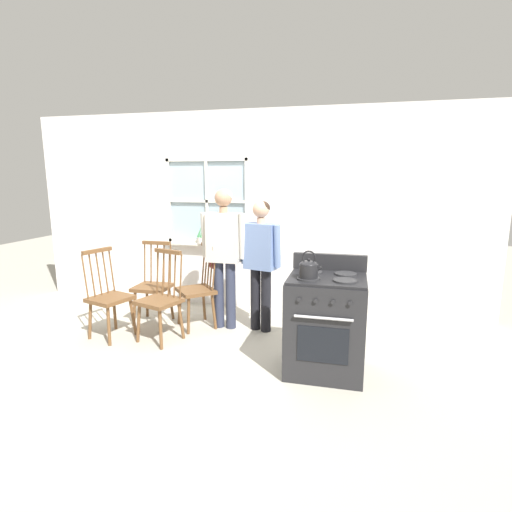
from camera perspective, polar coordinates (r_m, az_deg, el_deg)
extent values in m
plane|color=#B2AD9E|center=(4.52, -5.63, -12.59)|extent=(16.00, 16.00, 0.00)
cube|color=white|center=(6.43, -20.45, 6.29)|extent=(2.00, 0.06, 2.70)
cube|color=white|center=(5.32, 15.93, 5.69)|extent=(3.21, 0.06, 2.70)
cube|color=white|center=(5.83, -6.72, -2.47)|extent=(1.19, 0.06, 0.91)
cube|color=white|center=(5.69, -7.18, 16.84)|extent=(1.19, 0.06, 0.62)
cube|color=silver|center=(5.67, -7.10, 1.65)|extent=(1.25, 0.10, 0.03)
cube|color=#9EB7C6|center=(5.68, -6.92, 7.79)|extent=(1.13, 0.01, 1.11)
cube|color=silver|center=(5.66, -7.03, 7.78)|extent=(0.04, 0.02, 1.17)
cube|color=silver|center=(5.66, -7.03, 7.78)|extent=(1.19, 0.02, 0.04)
cube|color=silver|center=(5.89, -12.33, 7.73)|extent=(0.04, 0.03, 1.17)
cube|color=silver|center=(5.48, -1.34, 7.75)|extent=(0.04, 0.03, 1.17)
cube|color=silver|center=(5.65, -7.17, 13.52)|extent=(1.19, 0.03, 0.04)
cube|color=silver|center=(5.72, -6.90, 2.10)|extent=(1.19, 0.03, 0.04)
cube|color=brown|center=(4.94, -8.57, -4.92)|extent=(0.58, 0.58, 0.04)
cylinder|color=brown|center=(5.12, -10.83, -7.24)|extent=(0.09, 0.05, 0.44)
cylinder|color=brown|center=(4.81, -9.62, -8.41)|extent=(0.05, 0.09, 0.44)
cylinder|color=brown|center=(5.21, -7.45, -6.79)|extent=(0.05, 0.09, 0.44)
cylinder|color=brown|center=(4.91, -6.04, -7.89)|extent=(0.09, 0.05, 0.44)
cylinder|color=brown|center=(5.10, -7.52, -1.35)|extent=(0.07, 0.06, 0.52)
cylinder|color=brown|center=(5.01, -7.16, -1.54)|extent=(0.07, 0.06, 0.52)
cylinder|color=brown|center=(4.93, -6.79, -1.75)|extent=(0.07, 0.06, 0.52)
cylinder|color=brown|center=(4.85, -6.41, -1.96)|extent=(0.07, 0.06, 0.52)
cylinder|color=brown|center=(4.77, -6.01, -2.18)|extent=(0.07, 0.06, 0.52)
cube|color=brown|center=(4.88, -6.87, 1.43)|extent=(0.28, 0.31, 0.04)
cube|color=brown|center=(5.19, -14.61, -4.36)|extent=(0.42, 0.41, 0.04)
cylinder|color=brown|center=(5.21, -16.97, -7.22)|extent=(0.07, 0.07, 0.44)
cylinder|color=brown|center=(5.05, -13.60, -7.61)|extent=(0.07, 0.07, 0.44)
cylinder|color=brown|center=(5.47, -15.29, -6.23)|extent=(0.07, 0.07, 0.44)
cylinder|color=brown|center=(5.32, -12.05, -6.57)|extent=(0.07, 0.07, 0.44)
cylinder|color=brown|center=(5.36, -15.61, -1.04)|extent=(0.02, 0.07, 0.52)
cylinder|color=brown|center=(5.32, -14.76, -1.09)|extent=(0.02, 0.07, 0.52)
cylinder|color=brown|center=(5.28, -13.90, -1.14)|extent=(0.02, 0.07, 0.52)
cylinder|color=brown|center=(5.24, -13.02, -1.20)|extent=(0.02, 0.07, 0.52)
cylinder|color=brown|center=(5.20, -12.13, -1.25)|extent=(0.02, 0.07, 0.52)
cube|color=brown|center=(5.23, -14.04, 1.83)|extent=(0.38, 0.04, 0.04)
cube|color=brown|center=(4.60, -13.69, -6.31)|extent=(0.52, 0.51, 0.04)
cylinder|color=brown|center=(4.70, -16.43, -9.21)|extent=(0.08, 0.06, 0.44)
cylinder|color=brown|center=(4.46, -13.47, -10.15)|extent=(0.06, 0.08, 0.44)
cylinder|color=brown|center=(4.90, -13.62, -8.20)|extent=(0.06, 0.08, 0.44)
cylinder|color=brown|center=(4.68, -10.66, -9.03)|extent=(0.08, 0.06, 0.44)
cylinder|color=brown|center=(4.77, -13.89, -2.43)|extent=(0.04, 0.07, 0.52)
cylinder|color=brown|center=(4.71, -13.13, -2.57)|extent=(0.04, 0.07, 0.52)
cylinder|color=brown|center=(4.65, -12.34, -2.72)|extent=(0.04, 0.07, 0.52)
cylinder|color=brown|center=(4.59, -11.53, -2.87)|extent=(0.04, 0.07, 0.52)
cylinder|color=brown|center=(4.53, -10.70, -3.03)|extent=(0.04, 0.07, 0.52)
cube|color=brown|center=(4.59, -12.48, 0.64)|extent=(0.37, 0.16, 0.04)
cube|color=brown|center=(4.87, -20.09, -5.74)|extent=(0.51, 0.52, 0.04)
cylinder|color=brown|center=(4.72, -20.29, -9.36)|extent=(0.07, 0.08, 0.44)
cylinder|color=brown|center=(4.92, -17.17, -8.31)|extent=(0.08, 0.07, 0.44)
cylinder|color=brown|center=(4.96, -22.61, -8.52)|extent=(0.08, 0.07, 0.44)
cylinder|color=brown|center=(5.16, -19.55, -7.57)|extent=(0.07, 0.08, 0.44)
cylinder|color=brown|center=(4.83, -23.22, -2.87)|extent=(0.07, 0.04, 0.52)
cylinder|color=brown|center=(4.88, -22.37, -2.66)|extent=(0.07, 0.04, 0.52)
cylinder|color=brown|center=(4.93, -21.53, -2.46)|extent=(0.07, 0.04, 0.52)
cylinder|color=brown|center=(4.98, -20.71, -2.27)|extent=(0.07, 0.04, 0.52)
cylinder|color=brown|center=(5.04, -19.91, -2.07)|extent=(0.07, 0.04, 0.52)
cube|color=brown|center=(4.88, -21.76, 0.71)|extent=(0.15, 0.37, 0.04)
cylinder|color=#2D3347|center=(4.92, -5.32, -5.47)|extent=(0.12, 0.12, 0.83)
cylinder|color=#2D3347|center=(4.87, -3.64, -5.61)|extent=(0.12, 0.12, 0.83)
cube|color=beige|center=(4.74, -4.61, 2.67)|extent=(0.40, 0.22, 0.58)
cylinder|color=beige|center=(4.80, -7.34, 3.00)|extent=(0.08, 0.11, 0.54)
cylinder|color=beige|center=(4.65, -1.96, 2.82)|extent=(0.08, 0.11, 0.54)
cylinder|color=tan|center=(4.70, -4.67, 6.61)|extent=(0.10, 0.10, 0.07)
sphere|color=tan|center=(4.69, -4.70, 8.28)|extent=(0.20, 0.20, 0.20)
ellipsoid|color=silver|center=(4.71, -4.64, 8.51)|extent=(0.21, 0.21, 0.17)
cylinder|color=black|center=(4.84, -0.06, -6.13)|extent=(0.12, 0.12, 0.76)
cylinder|color=black|center=(4.77, 1.43, -6.37)|extent=(0.12, 0.12, 0.76)
cube|color=#6B84B7|center=(4.65, 0.70, 1.40)|extent=(0.41, 0.30, 0.54)
cylinder|color=#6B84B7|center=(4.74, -1.77, 1.84)|extent=(0.10, 0.13, 0.50)
cylinder|color=#6B84B7|center=(4.53, 3.04, 1.40)|extent=(0.10, 0.13, 0.50)
cylinder|color=tan|center=(4.61, 0.70, 5.08)|extent=(0.10, 0.10, 0.06)
sphere|color=tan|center=(4.60, 0.71, 6.68)|extent=(0.19, 0.19, 0.19)
ellipsoid|color=#332319|center=(4.61, 0.80, 6.91)|extent=(0.20, 0.20, 0.16)
cube|color=#232326|center=(3.85, 9.91, -9.80)|extent=(0.71, 0.64, 0.90)
cube|color=black|center=(3.72, 10.15, -3.13)|extent=(0.70, 0.61, 0.02)
cylinder|color=#2D2D30|center=(3.60, 7.47, -3.22)|extent=(0.20, 0.20, 0.02)
cylinder|color=#2D2D30|center=(3.58, 12.58, -3.47)|extent=(0.20, 0.20, 0.02)
cylinder|color=#2D2D30|center=(3.85, 7.91, -2.29)|extent=(0.20, 0.20, 0.02)
cylinder|color=#2D2D30|center=(3.83, 12.69, -2.53)|extent=(0.20, 0.20, 0.02)
cube|color=#232326|center=(3.98, 10.48, -0.84)|extent=(0.71, 0.06, 0.16)
cube|color=black|center=(3.57, 9.50, -12.44)|extent=(0.44, 0.01, 0.32)
cylinder|color=silver|center=(3.46, 9.61, -8.75)|extent=(0.50, 0.02, 0.02)
cylinder|color=#232326|center=(3.45, 6.14, -6.21)|extent=(0.04, 0.02, 0.04)
cylinder|color=#232326|center=(3.43, 8.51, -6.35)|extent=(0.04, 0.02, 0.04)
cylinder|color=#232326|center=(3.43, 10.90, -6.48)|extent=(0.04, 0.02, 0.04)
cylinder|color=#232326|center=(3.42, 13.29, -6.60)|extent=(0.04, 0.02, 0.04)
cylinder|color=black|center=(3.58, 7.50, -2.15)|extent=(0.17, 0.17, 0.12)
ellipsoid|color=black|center=(3.57, 7.53, -1.21)|extent=(0.16, 0.16, 0.07)
sphere|color=black|center=(3.56, 7.54, -0.50)|extent=(0.03, 0.03, 0.03)
cylinder|color=black|center=(3.57, 8.80, -1.93)|extent=(0.08, 0.03, 0.07)
torus|color=black|center=(3.56, 7.55, -0.19)|extent=(0.12, 0.01, 0.12)
cylinder|color=beige|center=(5.67, -7.83, 2.23)|extent=(0.12, 0.12, 0.08)
cylinder|color=#33261C|center=(5.67, -7.83, 2.57)|extent=(0.11, 0.11, 0.01)
cone|color=#388447|center=(5.66, -7.67, 3.43)|extent=(0.06, 0.04, 0.16)
cone|color=#388447|center=(5.68, -7.85, 3.02)|extent=(0.04, 0.05, 0.08)
cone|color=#388447|center=(5.66, -8.04, 3.44)|extent=(0.08, 0.06, 0.16)
cone|color=#388447|center=(5.65, -7.84, 2.96)|extent=(0.04, 0.04, 0.07)
cube|color=maroon|center=(4.94, -5.85, -0.26)|extent=(0.21, 0.22, 0.26)
torus|color=maroon|center=(4.88, -6.76, 1.61)|extent=(0.18, 0.18, 0.01)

